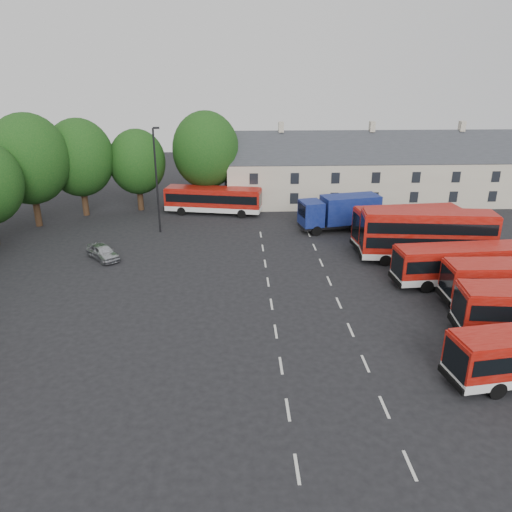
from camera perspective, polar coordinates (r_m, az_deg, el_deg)
The scene contains 11 objects.
ground at distance 35.13m, azimuth 2.01°, elevation -6.99°, with size 140.00×140.00×0.00m, color black.
lane_markings at distance 37.15m, azimuth 5.65°, elevation -5.42°, with size 5.15×33.80×0.01m.
treeline at distance 54.36m, azimuth -22.22°, elevation 9.14°, with size 29.92×32.59×12.01m.
terrace_houses at distance 64.34m, azimuth 12.72°, elevation 9.26°, with size 35.70×7.13×10.06m.
bus_row_e at distance 42.72m, azimuth 22.95°, elevation -0.61°, with size 11.57×3.40×3.23m.
bus_dd_south at distance 46.14m, azimuth 18.99°, elevation 2.43°, with size 11.56×3.76×4.65m.
bus_dd_north at distance 49.27m, azimuth 16.77°, elevation 3.42°, with size 10.03×3.15×4.05m.
bus_north at distance 58.59m, azimuth -4.91°, elevation 6.58°, with size 11.39×4.62×3.14m.
box_truck at distance 53.28m, azimuth 9.63°, elevation 5.07°, with size 8.75×4.32×3.67m.
silver_car at distance 46.99m, azimuth -17.11°, elevation 0.45°, with size 1.65×4.10×1.40m, color #B5B8BE.
lamppost at distance 51.92m, azimuth -11.29°, elevation 8.74°, with size 0.75×0.33×10.78m.
Camera 1 is at (-2.49, -30.87, 16.57)m, focal length 35.00 mm.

